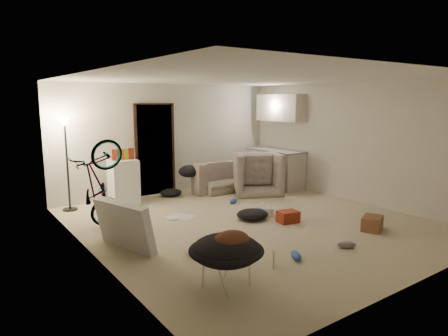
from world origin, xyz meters
TOP-DOWN VIEW (x-y plane):
  - floor at (0.00, 0.00)m, footprint 5.50×6.00m
  - ceiling at (0.00, 0.00)m, footprint 5.50×6.00m
  - wall_back at (0.00, 3.01)m, footprint 5.50×0.02m
  - wall_front at (0.00, -3.01)m, footprint 5.50×0.02m
  - wall_left at (-2.76, 0.00)m, footprint 0.02×6.00m
  - wall_right at (2.76, 0.00)m, footprint 0.02×6.00m
  - doorway at (-0.40, 2.97)m, footprint 0.85×0.10m
  - door_trim at (-0.40, 2.94)m, footprint 0.97×0.04m
  - floor_lamp at (-2.40, 2.65)m, footprint 0.28×0.28m
  - kitchen_counter at (2.43, 2.00)m, footprint 0.60×1.50m
  - counter_top at (2.43, 2.00)m, footprint 0.64×1.54m
  - kitchen_uppers at (2.56, 2.00)m, footprint 0.38×1.40m
  - sofa at (1.16, 2.45)m, footprint 1.85×0.74m
  - armchair at (1.59, 1.81)m, footprint 1.39×1.33m
  - bicycle at (-2.30, 1.17)m, footprint 1.55×0.71m
  - book_asset at (-1.03, -1.75)m, footprint 0.31×0.30m
  - mini_fridge at (-1.33, 2.55)m, footprint 0.57×0.57m
  - snack_box_0 at (-1.50, 2.55)m, footprint 0.11×0.09m
  - snack_box_1 at (-1.38, 2.55)m, footprint 0.11×0.08m
  - snack_box_2 at (-1.26, 2.55)m, footprint 0.11×0.08m
  - snack_box_3 at (-1.14, 2.55)m, footprint 0.11×0.08m
  - saucer_chair at (-1.79, -1.78)m, footprint 0.87×0.87m
  - hoodie at (-1.74, -1.81)m, footprint 0.59×0.54m
  - sofa_drape at (0.21, 2.45)m, footprint 0.63×0.55m
  - tv_box at (-2.30, 0.03)m, footprint 0.58×1.12m
  - drink_case_a at (1.38, -1.52)m, footprint 0.49×0.43m
  - drink_case_b at (0.54, -0.40)m, footprint 0.39×0.32m
  - juicer at (0.57, 0.10)m, footprint 0.14×0.14m
  - newspaper at (-0.85, 0.99)m, footprint 0.62×0.65m
  - book_blue at (0.58, 0.40)m, footprint 0.27×0.34m
  - book_white at (-1.02, 0.96)m, footprint 0.27×0.29m
  - shoe_0 at (0.53, 1.21)m, footprint 0.27×0.19m
  - shoe_2 at (-0.54, -1.67)m, footprint 0.23×0.30m
  - shoe_3 at (0.36, -1.81)m, footprint 0.29×0.25m
  - clothes_lump_a at (0.14, 0.10)m, footprint 0.70×0.64m
  - clothes_lump_b at (-0.23, 2.55)m, footprint 0.57×0.52m
  - clothes_lump_c at (-1.53, -0.78)m, footprint 0.56×0.55m

SIDE VIEW (x-z plane):
  - floor at x=0.00m, z-range -0.02..0.00m
  - newspaper at x=-0.85m, z-range 0.00..0.01m
  - book_asset at x=-1.03m, z-range 0.00..0.02m
  - book_white at x=-1.02m, z-range 0.00..0.02m
  - book_blue at x=0.58m, z-range 0.00..0.03m
  - shoe_0 at x=0.53m, z-range 0.00..0.09m
  - shoe_3 at x=0.36m, z-range 0.00..0.10m
  - shoe_2 at x=-0.54m, z-range 0.00..0.10m
  - clothes_lump_c at x=-1.53m, z-range 0.00..0.13m
  - clothes_lump_b at x=-0.23m, z-range 0.00..0.16m
  - juicer at x=0.57m, z-range -0.02..0.19m
  - clothes_lump_a at x=0.14m, z-range 0.00..0.19m
  - drink_case_b at x=0.54m, z-range 0.00..0.20m
  - drink_case_a at x=1.38m, z-range 0.00..0.23m
  - sofa at x=1.16m, z-range 0.00..0.54m
  - armchair at x=1.59m, z-range 0.00..0.70m
  - tv_box at x=-2.30m, z-range -0.01..0.72m
  - saucer_chair at x=-1.79m, z-range 0.06..0.67m
  - bicycle at x=-2.30m, z-range -0.04..0.85m
  - kitchen_counter at x=2.43m, z-range 0.00..0.88m
  - mini_fridge at x=-1.33m, z-range 0.00..0.92m
  - sofa_drape at x=0.21m, z-range 0.40..0.68m
  - hoodie at x=-1.74m, z-range 0.45..0.67m
  - counter_top at x=2.43m, z-range 0.88..0.92m
  - snack_box_0 at x=-1.50m, z-range 0.85..1.15m
  - snack_box_1 at x=-1.38m, z-range 0.85..1.15m
  - snack_box_2 at x=-1.26m, z-range 0.85..1.15m
  - snack_box_3 at x=-1.14m, z-range 0.85..1.15m
  - doorway at x=-0.40m, z-range 0.00..2.04m
  - door_trim at x=-0.40m, z-range -0.03..2.07m
  - wall_back at x=0.00m, z-range 0.00..2.50m
  - wall_front at x=0.00m, z-range 0.00..2.50m
  - wall_left at x=-2.76m, z-range 0.00..2.50m
  - wall_right at x=2.76m, z-range 0.00..2.50m
  - floor_lamp at x=-2.40m, z-range 0.40..2.21m
  - kitchen_uppers at x=2.56m, z-range 1.62..2.27m
  - ceiling at x=0.00m, z-range 2.50..2.52m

